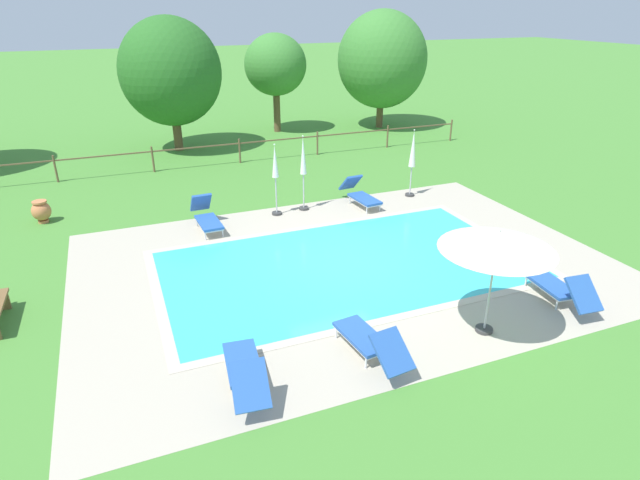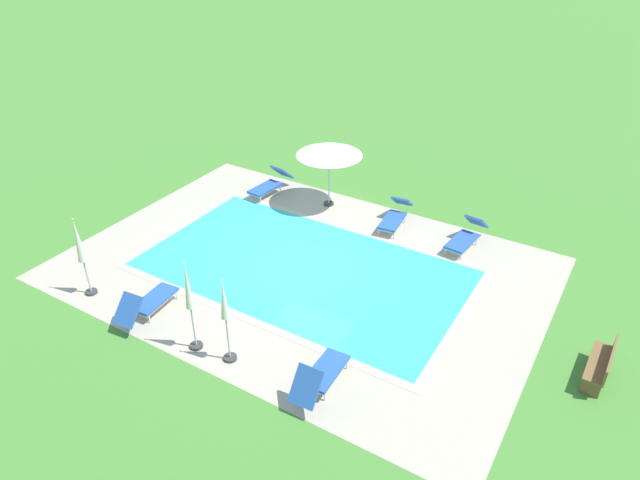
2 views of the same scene
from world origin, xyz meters
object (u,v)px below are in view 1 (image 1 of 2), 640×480
(terracotta_urn_near_fence, at_px, (41,211))
(tree_east_mid, at_px, (275,65))
(sun_lounger_north_near_steps, at_px, (360,194))
(patio_umbrella_open_foreground, at_px, (498,241))
(tree_far_west, at_px, (171,72))
(patio_umbrella_closed_row_mid_west, at_px, (275,171))
(tree_west_mid, at_px, (382,60))
(sun_lounger_north_far, at_px, (560,288))
(sun_lounger_south_near_corner, at_px, (207,217))
(sun_lounger_north_end, at_px, (245,369))
(patio_umbrella_closed_row_west, at_px, (303,164))
(patio_umbrella_closed_row_centre, at_px, (413,154))
(sun_lounger_north_mid, at_px, (370,341))

(terracotta_urn_near_fence, distance_m, tree_east_mid, 14.70)
(sun_lounger_north_near_steps, xyz_separation_m, terracotta_urn_near_fence, (-9.90, 2.32, -0.00))
(patio_umbrella_open_foreground, distance_m, tree_far_west, 18.06)
(patio_umbrella_closed_row_mid_west, relative_size, tree_west_mid, 0.39)
(tree_west_mid, bearing_deg, sun_lounger_north_far, -105.37)
(patio_umbrella_open_foreground, bearing_deg, tree_far_west, 102.00)
(sun_lounger_north_near_steps, xyz_separation_m, sun_lounger_north_far, (1.41, -7.44, -0.01))
(tree_far_west, bearing_deg, sun_lounger_south_near_corner, -93.32)
(sun_lounger_north_end, bearing_deg, patio_umbrella_open_foreground, -1.90)
(patio_umbrella_closed_row_west, bearing_deg, patio_umbrella_closed_row_centre, -2.02)
(sun_lounger_north_near_steps, bearing_deg, tree_east_mid, 85.92)
(sun_lounger_south_near_corner, distance_m, tree_far_west, 10.44)
(sun_lounger_north_mid, distance_m, tree_east_mid, 20.24)
(sun_lounger_north_far, height_order, patio_umbrella_closed_row_mid_west, patio_umbrella_closed_row_mid_west)
(patio_umbrella_open_foreground, relative_size, patio_umbrella_closed_row_centre, 0.97)
(tree_west_mid, distance_m, tree_east_mid, 5.68)
(sun_lounger_north_near_steps, relative_size, terracotta_urn_near_fence, 2.78)
(sun_lounger_north_near_steps, height_order, patio_umbrella_closed_row_mid_west, patio_umbrella_closed_row_mid_west)
(sun_lounger_north_near_steps, distance_m, tree_east_mid, 12.29)
(sun_lounger_north_mid, xyz_separation_m, patio_umbrella_closed_row_mid_west, (0.62, 7.87, 1.10))
(sun_lounger_north_far, height_order, patio_umbrella_open_foreground, patio_umbrella_open_foreground)
(sun_lounger_north_mid, relative_size, sun_lounger_north_end, 1.01)
(patio_umbrella_closed_row_mid_west, xyz_separation_m, tree_far_west, (-1.74, 9.62, 2.03))
(sun_lounger_north_near_steps, distance_m, tree_west_mid, 12.94)
(sun_lounger_north_far, distance_m, sun_lounger_north_end, 7.39)
(sun_lounger_south_near_corner, relative_size, patio_umbrella_closed_row_mid_west, 0.81)
(patio_umbrella_closed_row_west, bearing_deg, patio_umbrella_closed_row_mid_west, -174.10)
(sun_lounger_north_far, bearing_deg, patio_umbrella_closed_row_west, 113.31)
(patio_umbrella_closed_row_mid_west, bearing_deg, patio_umbrella_closed_row_west, 5.90)
(sun_lounger_north_near_steps, distance_m, sun_lounger_north_mid, 8.42)
(sun_lounger_north_mid, height_order, patio_umbrella_closed_row_mid_west, patio_umbrella_closed_row_mid_west)
(patio_umbrella_closed_row_west, bearing_deg, terracotta_urn_near_fence, 165.90)
(sun_lounger_north_near_steps, distance_m, sun_lounger_north_end, 9.67)
(terracotta_urn_near_fence, xyz_separation_m, tree_far_west, (5.26, 7.51, 3.13))
(patio_umbrella_open_foreground, distance_m, terracotta_urn_near_fence, 13.63)
(patio_umbrella_closed_row_west, distance_m, patio_umbrella_closed_row_mid_west, 0.98)
(patio_umbrella_closed_row_mid_west, distance_m, tree_east_mid, 12.40)
(tree_east_mid, bearing_deg, patio_umbrella_closed_row_west, -103.50)
(patio_umbrella_open_foreground, xyz_separation_m, tree_far_west, (-3.74, 17.61, 1.43))
(sun_lounger_north_far, distance_m, tree_far_west, 18.57)
(patio_umbrella_closed_row_west, xyz_separation_m, tree_west_mid, (8.35, 10.46, 1.99))
(patio_umbrella_open_foreground, height_order, patio_umbrella_closed_row_centre, patio_umbrella_closed_row_centre)
(patio_umbrella_open_foreground, bearing_deg, terracotta_urn_near_fence, 131.73)
(sun_lounger_north_mid, relative_size, tree_west_mid, 0.34)
(sun_lounger_north_mid, bearing_deg, tree_west_mid, 61.64)
(tree_west_mid, bearing_deg, sun_lounger_north_near_steps, -120.79)
(sun_lounger_south_near_corner, relative_size, terracotta_urn_near_fence, 2.68)
(patio_umbrella_closed_row_mid_west, xyz_separation_m, tree_west_mid, (9.32, 10.56, 2.08))
(sun_lounger_north_near_steps, height_order, sun_lounger_north_end, sun_lounger_north_near_steps)
(sun_lounger_north_end, height_order, patio_umbrella_closed_row_centre, patio_umbrella_closed_row_centre)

